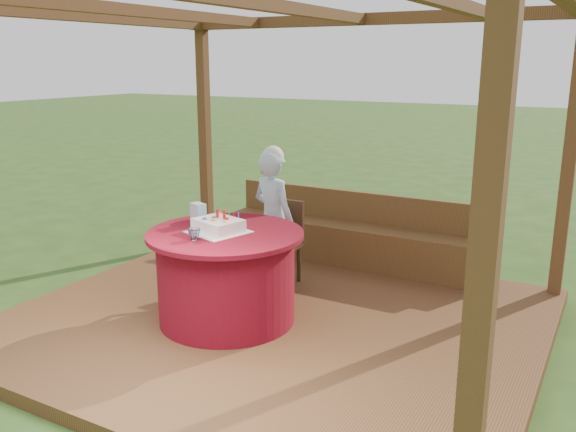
% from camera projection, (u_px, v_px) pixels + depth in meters
% --- Properties ---
extents(ground, '(60.00, 60.00, 0.00)m').
position_uv_depth(ground, '(275.00, 329.00, 5.52)').
color(ground, '#294918').
rests_on(ground, ground).
extents(deck, '(4.50, 4.00, 0.12)m').
position_uv_depth(deck, '(274.00, 323.00, 5.50)').
color(deck, brown).
rests_on(deck, ground).
extents(pergola, '(4.50, 4.00, 2.72)m').
position_uv_depth(pergola, '(273.00, 54.00, 4.92)').
color(pergola, brown).
rests_on(pergola, deck).
extents(bench, '(3.00, 0.42, 0.80)m').
position_uv_depth(bench, '(351.00, 241.00, 6.87)').
color(bench, brown).
rests_on(bench, deck).
extents(table, '(1.35, 1.35, 0.81)m').
position_uv_depth(table, '(226.00, 276.00, 5.32)').
color(table, maroon).
rests_on(table, deck).
extents(chair, '(0.42, 0.42, 0.86)m').
position_uv_depth(chair, '(281.00, 238.00, 6.25)').
color(chair, '#341E10').
rests_on(chair, deck).
extents(elderly_woman, '(0.58, 0.46, 1.44)m').
position_uv_depth(elderly_woman, '(273.00, 217.00, 6.07)').
color(elderly_woman, '#90BED6').
rests_on(elderly_woman, deck).
extents(birthday_cake, '(0.54, 0.54, 0.19)m').
position_uv_depth(birthday_cake, '(218.00, 226.00, 5.20)').
color(birthday_cake, white).
rests_on(birthday_cake, table).
extents(gift_bag, '(0.16, 0.13, 0.20)m').
position_uv_depth(gift_bag, '(198.00, 214.00, 5.43)').
color(gift_bag, '#E292D0').
rests_on(gift_bag, table).
extents(drinking_glass, '(0.13, 0.13, 0.10)m').
position_uv_depth(drinking_glass, '(194.00, 234.00, 4.98)').
color(drinking_glass, white).
rests_on(drinking_glass, table).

